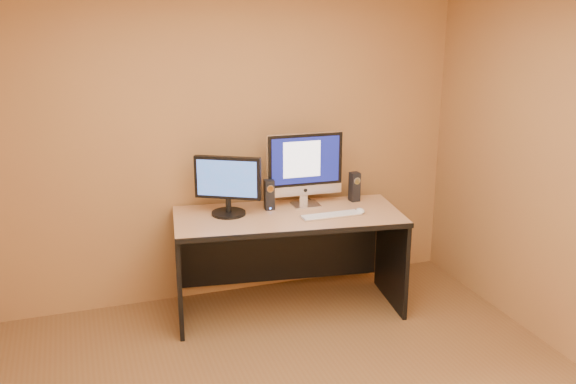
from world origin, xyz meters
TOP-DOWN VIEW (x-y plane):
  - walls at (0.00, 0.00)m, footprint 4.00×4.00m
  - desk at (0.39, 1.49)m, footprint 1.83×0.99m
  - imac at (0.60, 1.67)m, footprint 0.63×0.25m
  - second_monitor at (-0.04, 1.64)m, footprint 0.58×0.48m
  - speaker_left at (0.30, 1.67)m, footprint 0.08×0.08m
  - speaker_right at (1.02, 1.65)m, footprint 0.08×0.08m
  - keyboard at (0.69, 1.34)m, footprint 0.47×0.13m
  - mouse at (0.94, 1.35)m, footprint 0.08×0.12m
  - cable_a at (0.69, 1.75)m, footprint 0.04×0.24m
  - cable_b at (0.62, 1.82)m, footprint 0.14×0.15m

SIDE VIEW (x-z plane):
  - desk at x=0.39m, z-range 0.00..0.81m
  - cable_a at x=0.69m, z-range 0.81..0.81m
  - cable_b at x=0.62m, z-range 0.81..0.81m
  - keyboard at x=0.69m, z-range 0.81..0.83m
  - mouse at x=0.94m, z-range 0.81..0.85m
  - speaker_left at x=0.30m, z-range 0.81..1.05m
  - speaker_right at x=1.02m, z-range 0.81..1.05m
  - second_monitor at x=-0.04m, z-range 0.81..1.26m
  - imac at x=0.60m, z-range 0.81..1.41m
  - walls at x=0.00m, z-range 0.00..2.60m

